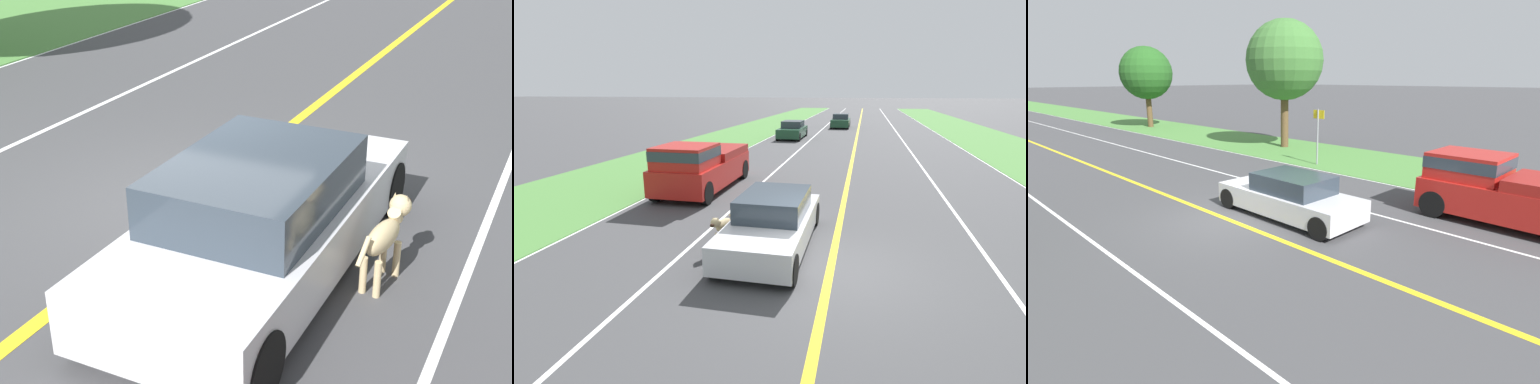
{
  "view_description": "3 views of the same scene",
  "coord_description": "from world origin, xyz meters",
  "views": [
    {
      "loc": [
        4.26,
        -7.01,
        3.95
      ],
      "look_at": [
        1.42,
        -1.03,
        0.88
      ],
      "focal_mm": 50.0,
      "sensor_mm": 36.0,
      "label": 1
    },
    {
      "loc": [
        -0.54,
        8.06,
        3.78
      ],
      "look_at": [
        1.75,
        -1.75,
        1.2
      ],
      "focal_mm": 28.0,
      "sensor_mm": 36.0,
      "label": 2
    },
    {
      "loc": [
        -6.73,
        -9.07,
        4.05
      ],
      "look_at": [
        1.26,
        -1.08,
        0.82
      ],
      "focal_mm": 28.0,
      "sensor_mm": 36.0,
      "label": 3
    }
  ],
  "objects": [
    {
      "name": "roadside_tree_right_near",
      "position": [
        10.37,
        7.98,
        5.02
      ],
      "size": [
        4.51,
        4.51,
        7.3
      ],
      "color": "brown",
      "rests_on": "ground"
    },
    {
      "name": "lane_dash_oncoming",
      "position": [
        -3.5,
        0.0,
        0.0
      ],
      "size": [
        0.1,
        160.0,
        0.01
      ],
      "primitive_type": "cube",
      "color": "white",
      "rests_on": "ground"
    },
    {
      "name": "street_sign",
      "position": [
        7.82,
        3.2,
        1.67
      ],
      "size": [
        0.11,
        0.64,
        2.66
      ],
      "color": "gray",
      "rests_on": "ground"
    },
    {
      "name": "lane_edge_line_right",
      "position": [
        7.0,
        0.0,
        0.0
      ],
      "size": [
        0.14,
        160.0,
        0.01
      ],
      "primitive_type": "cube",
      "color": "white",
      "rests_on": "ground"
    },
    {
      "name": "pickup_truck",
      "position": [
        5.48,
        -6.05,
        0.97
      ],
      "size": [
        2.12,
        5.44,
        1.92
      ],
      "color": "red",
      "rests_on": "ground"
    },
    {
      "name": "roadside_tree_right_far",
      "position": [
        9.56,
        23.4,
        4.44
      ],
      "size": [
        4.27,
        4.27,
        6.6
      ],
      "color": "brown",
      "rests_on": "ground"
    },
    {
      "name": "ground_plane",
      "position": [
        0.0,
        0.0,
        0.0
      ],
      "size": [
        400.0,
        400.0,
        0.0
      ],
      "primitive_type": "plane",
      "color": "#424244"
    },
    {
      "name": "lane_dash_same_dir",
      "position": [
        3.5,
        0.0,
        0.0
      ],
      "size": [
        0.1,
        160.0,
        0.01
      ],
      "primitive_type": "cube",
      "color": "white",
      "rests_on": "ground"
    },
    {
      "name": "grass_verge_right",
      "position": [
        10.0,
        0.0,
        0.01
      ],
      "size": [
        6.0,
        160.0,
        0.03
      ],
      "primitive_type": "cube",
      "color": "#4C843D",
      "rests_on": "ground"
    },
    {
      "name": "dog",
      "position": [
        2.73,
        -0.71,
        0.55
      ],
      "size": [
        0.34,
        1.2,
        0.87
      ],
      "rotation": [
        0.0,
        0.0,
        -0.14
      ],
      "color": "#D1B784",
      "rests_on": "ground"
    },
    {
      "name": "centre_divider_line",
      "position": [
        0.0,
        0.0,
        0.0
      ],
      "size": [
        0.18,
        160.0,
        0.01
      ],
      "primitive_type": "cube",
      "color": "yellow",
      "rests_on": "ground"
    },
    {
      "name": "ego_car",
      "position": [
        1.52,
        -1.07,
        0.62
      ],
      "size": [
        1.83,
        4.63,
        1.33
      ],
      "color": "silver",
      "rests_on": "ground"
    }
  ]
}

